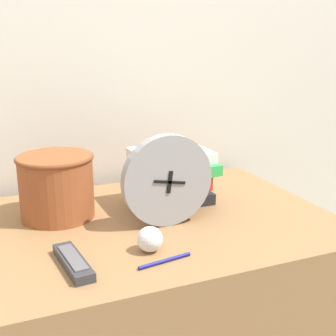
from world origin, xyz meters
name	(u,v)px	position (x,y,z in m)	size (l,w,h in m)	color
wall_back	(92,39)	(0.00, 0.74, 1.20)	(6.00, 0.04, 2.40)	silver
desk_clock	(167,181)	(0.06, 0.29, 0.87)	(0.23, 0.03, 0.23)	#99999E
book_stack	(172,176)	(0.13, 0.42, 0.83)	(0.22, 0.20, 0.16)	#232328
basket	(56,184)	(-0.18, 0.45, 0.84)	(0.20, 0.20, 0.17)	#994C28
tv_remote	(73,262)	(-0.20, 0.16, 0.76)	(0.06, 0.17, 0.02)	#333338
crumpled_paper_ball	(150,239)	(-0.03, 0.16, 0.78)	(0.06, 0.06, 0.06)	white
pen	(165,261)	(-0.02, 0.10, 0.75)	(0.13, 0.03, 0.01)	navy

